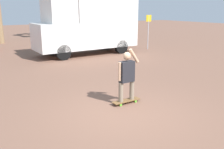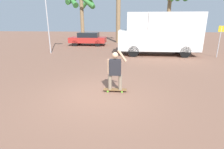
# 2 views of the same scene
# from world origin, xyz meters

# --- Properties ---
(ground_plane) EXTENTS (80.00, 80.00, 0.00)m
(ground_plane) POSITION_xyz_m (0.00, 0.00, 0.00)
(ground_plane) COLOR brown
(skateboard) EXTENTS (0.91, 0.25, 0.09)m
(skateboard) POSITION_xyz_m (0.52, 0.51, 0.08)
(skateboard) COLOR brown
(skateboard) RESTS_ON ground_plane
(person_skateboarder) EXTENTS (0.73, 0.23, 1.57)m
(person_skateboarder) POSITION_xyz_m (0.52, 0.51, 0.93)
(person_skateboarder) COLOR gray
(person_skateboarder) RESTS_ON skateboard
(camper_van) EXTENTS (6.28, 2.15, 3.30)m
(camper_van) POSITION_xyz_m (3.54, 8.61, 1.78)
(camper_van) COLOR black
(camper_van) RESTS_ON ground_plane
(parked_car_red) EXTENTS (4.05, 1.82, 1.43)m
(parked_car_red) POSITION_xyz_m (-3.50, 13.88, 0.76)
(parked_car_red) COLOR black
(parked_car_red) RESTS_ON ground_plane
(palm_tree_far_left) EXTENTS (4.05, 4.14, 6.20)m
(palm_tree_far_left) POSITION_xyz_m (-5.15, 18.29, 4.88)
(palm_tree_far_left) COLOR #8E704C
(palm_tree_far_left) RESTS_ON ground_plane
(street_sign) EXTENTS (0.44, 0.06, 2.34)m
(street_sign) POSITION_xyz_m (7.82, 8.00, 1.51)
(street_sign) COLOR #B7B7BC
(street_sign) RESTS_ON ground_plane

